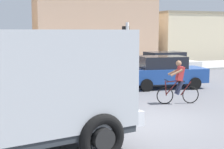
{
  "coord_description": "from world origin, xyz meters",
  "views": [
    {
      "loc": [
        -4.53,
        -9.69,
        2.88
      ],
      "look_at": [
        -0.47,
        2.5,
        1.2
      ],
      "focal_mm": 54.18,
      "sensor_mm": 36.0,
      "label": 1
    }
  ],
  "objects_px": {
    "cyclist": "(178,82)",
    "car_white_mid": "(166,65)",
    "traffic_light_pole": "(126,51)",
    "car_red_near": "(164,72)",
    "car_far_side": "(79,75)",
    "truck_foreground": "(11,86)"
  },
  "relations": [
    {
      "from": "traffic_light_pole",
      "to": "car_red_near",
      "type": "bearing_deg",
      "value": 39.42
    },
    {
      "from": "cyclist",
      "to": "traffic_light_pole",
      "type": "bearing_deg",
      "value": 147.22
    },
    {
      "from": "car_red_near",
      "to": "car_far_side",
      "type": "xyz_separation_m",
      "value": [
        -4.4,
        0.06,
        0.0
      ]
    },
    {
      "from": "cyclist",
      "to": "truck_foreground",
      "type": "bearing_deg",
      "value": -148.62
    },
    {
      "from": "cyclist",
      "to": "car_red_near",
      "type": "xyz_separation_m",
      "value": [
        1.22,
        3.59,
        -0.05
      ]
    },
    {
      "from": "traffic_light_pole",
      "to": "cyclist",
      "type": "bearing_deg",
      "value": -32.78
    },
    {
      "from": "traffic_light_pole",
      "to": "car_white_mid",
      "type": "relative_size",
      "value": 0.78
    },
    {
      "from": "truck_foreground",
      "to": "car_white_mid",
      "type": "distance_m",
      "value": 14.17
    },
    {
      "from": "truck_foreground",
      "to": "traffic_light_pole",
      "type": "bearing_deg",
      "value": 47.38
    },
    {
      "from": "car_far_side",
      "to": "truck_foreground",
      "type": "bearing_deg",
      "value": -113.09
    },
    {
      "from": "cyclist",
      "to": "car_white_mid",
      "type": "bearing_deg",
      "value": 66.36
    },
    {
      "from": "traffic_light_pole",
      "to": "car_white_mid",
      "type": "xyz_separation_m",
      "value": [
        4.7,
        5.58,
        -1.25
      ]
    },
    {
      "from": "cyclist",
      "to": "car_far_side",
      "type": "relative_size",
      "value": 0.42
    },
    {
      "from": "car_red_near",
      "to": "car_white_mid",
      "type": "height_order",
      "value": "same"
    },
    {
      "from": "cyclist",
      "to": "car_far_side",
      "type": "height_order",
      "value": "cyclist"
    },
    {
      "from": "traffic_light_pole",
      "to": "car_red_near",
      "type": "xyz_separation_m",
      "value": [
        2.98,
        2.45,
        -1.25
      ]
    },
    {
      "from": "traffic_light_pole",
      "to": "truck_foreground",
      "type": "bearing_deg",
      "value": -132.62
    },
    {
      "from": "cyclist",
      "to": "car_red_near",
      "type": "relative_size",
      "value": 0.41
    },
    {
      "from": "cyclist",
      "to": "car_white_mid",
      "type": "height_order",
      "value": "cyclist"
    },
    {
      "from": "truck_foreground",
      "to": "traffic_light_pole",
      "type": "xyz_separation_m",
      "value": [
        4.64,
        5.04,
        0.4
      ]
    },
    {
      "from": "truck_foreground",
      "to": "car_far_side",
      "type": "xyz_separation_m",
      "value": [
        3.22,
        7.55,
        -0.85
      ]
    },
    {
      "from": "cyclist",
      "to": "car_red_near",
      "type": "distance_m",
      "value": 3.79
    }
  ]
}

